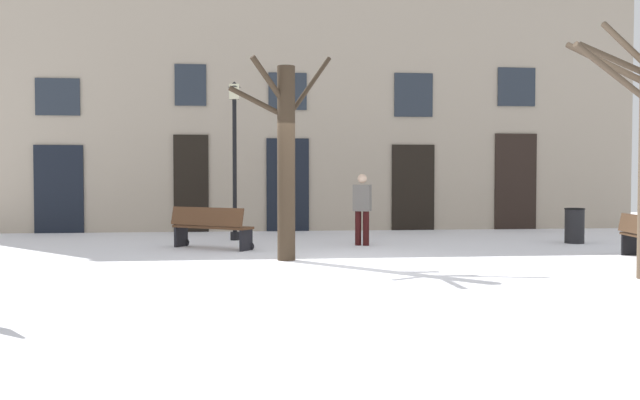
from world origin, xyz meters
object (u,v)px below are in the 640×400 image
object	(u,v)px
litter_bin	(575,226)
person_by_shop_door	(362,206)
tree_left_of_center	(286,153)
streetlamp	(235,143)
bench_back_to_back_left	(211,227)

from	to	relation	value
litter_bin	person_by_shop_door	world-z (taller)	person_by_shop_door
tree_left_of_center	person_by_shop_door	world-z (taller)	tree_left_of_center
person_by_shop_door	litter_bin	bearing A→B (deg)	23.89
streetlamp	litter_bin	bearing A→B (deg)	-11.46
tree_left_of_center	bench_back_to_back_left	distance (m)	2.94
tree_left_of_center	streetlamp	xyz separation A→B (m)	(-1.02, 3.97, 0.38)
tree_left_of_center	streetlamp	size ratio (longest dim) A/B	1.00
bench_back_to_back_left	streetlamp	bearing A→B (deg)	-69.22
bench_back_to_back_left	person_by_shop_door	distance (m)	3.36
person_by_shop_door	streetlamp	bearing A→B (deg)	175.41
bench_back_to_back_left	person_by_shop_door	bearing A→B (deg)	-139.53
tree_left_of_center	litter_bin	bearing A→B (deg)	19.37
streetlamp	tree_left_of_center	bearing A→B (deg)	-75.61
person_by_shop_door	bench_back_to_back_left	bearing A→B (deg)	-149.86
streetlamp	person_by_shop_door	bearing A→B (deg)	-28.72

